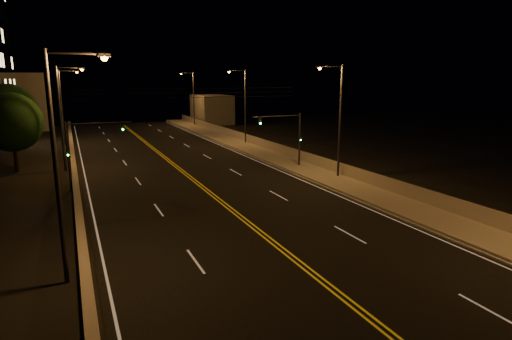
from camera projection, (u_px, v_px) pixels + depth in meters
name	position (u px, v px, depth m)	size (l,w,h in m)	color
road	(220.00, 201.00, 30.95)	(18.00, 120.00, 0.02)	black
sidewalk	(344.00, 184.00, 35.17)	(3.60, 120.00, 0.30)	gray
curb	(325.00, 187.00, 34.45)	(0.14, 120.00, 0.15)	gray
parapet_wall	(361.00, 175.00, 35.68)	(0.30, 120.00, 1.00)	gray
jersey_barrier	(79.00, 212.00, 27.15)	(0.45, 120.00, 0.78)	gray
distant_building_right	(212.00, 109.00, 84.05)	(6.00, 10.00, 5.52)	gray
distant_building_left	(25.00, 102.00, 73.11)	(8.00, 8.00, 9.60)	gray
parapet_rail	(361.00, 169.00, 35.57)	(0.06, 0.06, 120.00)	black
lane_markings	(220.00, 201.00, 30.88)	(17.32, 116.00, 0.00)	silver
streetlight_1	(338.00, 115.00, 36.42)	(2.55, 0.28, 9.82)	#2D2D33
streetlight_2	(243.00, 102.00, 55.60)	(2.55, 0.28, 9.82)	#2D2D33
streetlight_3	(192.00, 96.00, 77.80)	(2.55, 0.28, 9.82)	#2D2D33
streetlight_4	(62.00, 154.00, 17.51)	(2.55, 0.28, 9.82)	#2D2D33
streetlight_5	(63.00, 112.00, 39.94)	(2.55, 0.28, 9.82)	#2D2D33
streetlight_6	(63.00, 102.00, 56.05)	(2.55, 0.28, 9.82)	#2D2D33
traffic_signal_right	(290.00, 134.00, 41.18)	(5.11, 0.31, 5.40)	#2D2D33
traffic_signal_left	(82.00, 145.00, 33.85)	(5.11, 0.31, 5.40)	#2D2D33
overhead_wires	(183.00, 93.00, 37.91)	(22.00, 0.03, 0.83)	black
tree_0	(12.00, 122.00, 39.71)	(5.49, 5.49, 7.44)	black
tree_1	(10.00, 111.00, 47.91)	(6.01, 6.01, 8.15)	black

